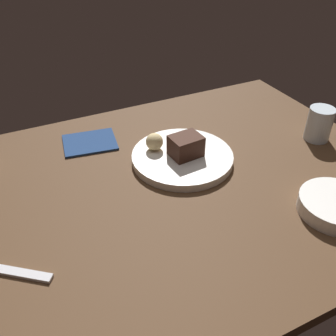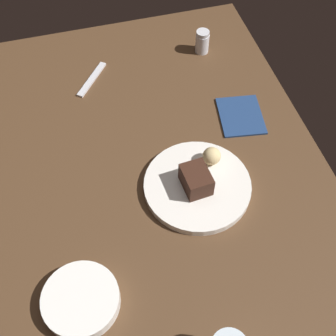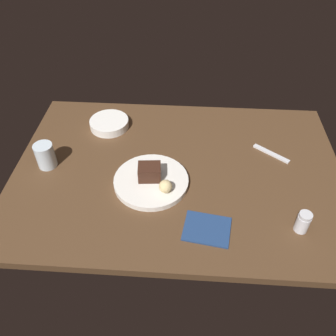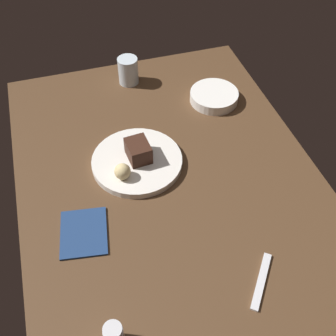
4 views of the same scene
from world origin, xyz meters
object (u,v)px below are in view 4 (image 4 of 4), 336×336
at_px(salt_shaker, 114,336).
at_px(dessert_spoon, 261,281).
at_px(chocolate_cake_slice, 138,151).
at_px(bread_roll, 122,171).
at_px(folded_napkin, 84,233).
at_px(dessert_plate, 137,161).
at_px(water_glass, 128,71).
at_px(side_bowl, 214,96).

xyz_separation_m(salt_shaker, dessert_spoon, (0.04, -0.35, -0.03)).
relative_size(chocolate_cake_slice, bread_roll, 1.71).
bearing_deg(folded_napkin, dessert_spoon, -124.04).
bearing_deg(salt_shaker, dessert_plate, -19.12).
bearing_deg(water_glass, bread_roll, 164.88).
relative_size(chocolate_cake_slice, salt_shaker, 1.06).
bearing_deg(bread_roll, dessert_spoon, -148.62).
relative_size(dessert_spoon, folded_napkin, 1.05).
relative_size(bread_roll, dessert_spoon, 0.30).
relative_size(dessert_plate, dessert_spoon, 1.75).
relative_size(salt_shaker, water_glass, 0.78).
xyz_separation_m(chocolate_cake_slice, side_bowl, (0.20, -0.31, -0.03)).
distance_m(dessert_plate, salt_shaker, 0.51).
bearing_deg(dessert_plate, dessert_spoon, -157.42).
bearing_deg(bread_roll, folded_napkin, 135.77).
height_order(chocolate_cake_slice, bread_roll, chocolate_cake_slice).
height_order(dessert_plate, folded_napkin, dessert_plate).
distance_m(dessert_plate, dessert_spoon, 0.48).
bearing_deg(dessert_spoon, folded_napkin, 93.46).
height_order(side_bowl, folded_napkin, side_bowl).
distance_m(chocolate_cake_slice, side_bowl, 0.37).
bearing_deg(side_bowl, chocolate_cake_slice, 123.17).
height_order(dessert_plate, dessert_spoon, dessert_plate).
xyz_separation_m(water_glass, folded_napkin, (-0.59, 0.26, -0.04)).
height_order(side_bowl, dessert_spoon, side_bowl).
bearing_deg(chocolate_cake_slice, salt_shaker, 160.36).
xyz_separation_m(dessert_plate, salt_shaker, (-0.48, 0.17, 0.03)).
bearing_deg(dessert_spoon, side_bowl, 26.02).
bearing_deg(side_bowl, dessert_plate, 123.27).
bearing_deg(dessert_plate, chocolate_cake_slice, -52.52).
xyz_separation_m(dessert_plate, side_bowl, (0.21, -0.32, 0.01)).
bearing_deg(dessert_spoon, bread_roll, 68.89).
bearing_deg(side_bowl, bread_roll, 125.39).
height_order(bread_roll, side_bowl, bread_roll).
bearing_deg(side_bowl, water_glass, 53.68).
height_order(dessert_spoon, folded_napkin, dessert_spoon).
xyz_separation_m(dessert_plate, chocolate_cake_slice, (0.01, -0.01, 0.04)).
height_order(salt_shaker, water_glass, water_glass).
distance_m(salt_shaker, dessert_spoon, 0.36).
height_order(salt_shaker, side_bowl, salt_shaker).
bearing_deg(folded_napkin, bread_roll, -44.23).
relative_size(dessert_plate, water_glass, 2.78).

